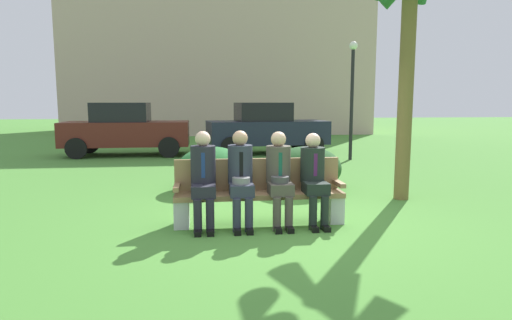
{
  "coord_description": "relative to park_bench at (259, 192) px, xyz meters",
  "views": [
    {
      "loc": [
        -1.13,
        -5.88,
        1.69
      ],
      "look_at": [
        -0.38,
        0.37,
        0.85
      ],
      "focal_mm": 30.33,
      "sensor_mm": 36.0,
      "label": 1
    }
  ],
  "objects": [
    {
      "name": "ground_plane",
      "position": [
        0.38,
        -0.03,
        -0.44
      ],
      "size": [
        80.0,
        80.0,
        0.0
      ],
      "primitive_type": "plane",
      "color": "#4A8934"
    },
    {
      "name": "shrub_far_lawn",
      "position": [
        1.2,
        2.16,
        -0.01
      ],
      "size": [
        1.36,
        1.25,
        0.85
      ],
      "primitive_type": "ellipsoid",
      "color": "#265125",
      "rests_on": "ground"
    },
    {
      "name": "building_backdrop",
      "position": [
        0.21,
        20.22,
        4.45
      ],
      "size": [
        16.67,
        8.83,
        9.73
      ],
      "color": "#CAA999",
      "rests_on": "ground"
    },
    {
      "name": "seated_man_rightmost",
      "position": [
        0.75,
        -0.13,
        0.27
      ],
      "size": [
        0.34,
        0.72,
        1.27
      ],
      "color": "#1E2823",
      "rests_on": "ground"
    },
    {
      "name": "parked_car_far",
      "position": [
        1.3,
        8.27,
        0.4
      ],
      "size": [
        4.05,
        2.07,
        1.68
      ],
      "color": "#1E2338",
      "rests_on": "ground"
    },
    {
      "name": "seated_man_centerright",
      "position": [
        0.27,
        -0.14,
        0.28
      ],
      "size": [
        0.34,
        0.72,
        1.29
      ],
      "color": "#4C473D",
      "rests_on": "ground"
    },
    {
      "name": "shrub_mid_lawn",
      "position": [
        -0.61,
        2.46,
        -0.02
      ],
      "size": [
        1.34,
        1.23,
        0.84
      ],
      "primitive_type": "ellipsoid",
      "color": "#2B7234",
      "rests_on": "ground"
    },
    {
      "name": "seated_man_leftmost",
      "position": [
        -0.77,
        -0.13,
        0.29
      ],
      "size": [
        0.34,
        0.72,
        1.31
      ],
      "color": "#23232D",
      "rests_on": "ground"
    },
    {
      "name": "street_lamp",
      "position": [
        3.55,
        6.38,
        1.67
      ],
      "size": [
        0.24,
        0.24,
        3.42
      ],
      "color": "black",
      "rests_on": "ground"
    },
    {
      "name": "seated_man_centerleft",
      "position": [
        -0.27,
        -0.13,
        0.29
      ],
      "size": [
        0.34,
        0.72,
        1.31
      ],
      "color": "#2D3342",
      "rests_on": "ground"
    },
    {
      "name": "parked_car_near",
      "position": [
        -3.23,
        8.28,
        0.4
      ],
      "size": [
        3.91,
        1.72,
        1.68
      ],
      "color": "#591E19",
      "rests_on": "ground"
    },
    {
      "name": "shrub_near_bench",
      "position": [
        1.18,
        2.06,
        -0.17
      ],
      "size": [
        0.85,
        0.78,
        0.53
      ],
      "primitive_type": "ellipsoid",
      "color": "#227831",
      "rests_on": "ground"
    },
    {
      "name": "park_bench",
      "position": [
        0.0,
        0.0,
        0.0
      ],
      "size": [
        2.35,
        0.44,
        0.9
      ],
      "color": "#99754C",
      "rests_on": "ground"
    }
  ]
}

